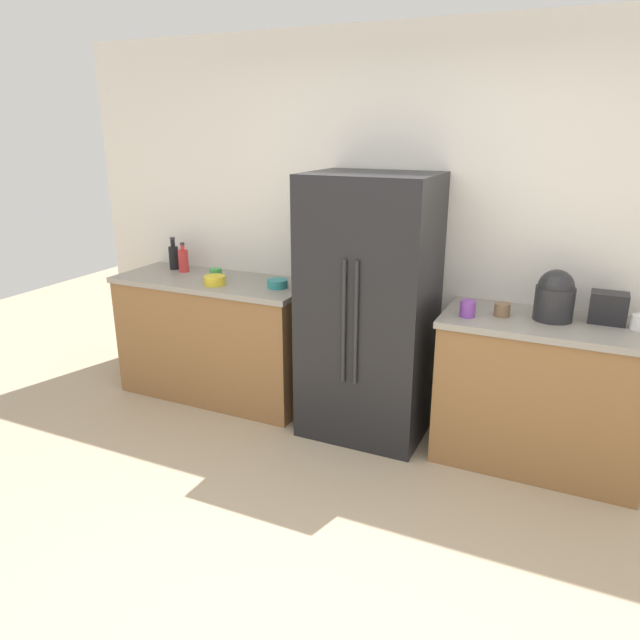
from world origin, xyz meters
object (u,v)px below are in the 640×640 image
at_px(bottle_b, 183,260).
at_px(bowl_b, 277,284).
at_px(cup_a, 216,274).
at_px(cup_b, 502,310).
at_px(cup_c, 639,322).
at_px(bottle_a, 174,257).
at_px(cup_d, 468,309).
at_px(rice_cooker, 555,296).
at_px(toaster, 608,308).
at_px(refrigerator, 369,309).
at_px(bowl_a, 215,280).

height_order(bottle_b, bowl_b, bottle_b).
distance_m(cup_a, cup_b, 2.06).
relative_size(cup_c, bowl_b, 0.61).
bearing_deg(bottle_a, cup_d, -6.22).
bearing_deg(bottle_a, rice_cooker, -2.13).
distance_m(cup_c, cup_d, 0.94).
bearing_deg(bottle_b, bowl_b, -7.06).
distance_m(rice_cooker, bowl_b, 1.82).
distance_m(bottle_b, bowl_b, 0.90).
xyz_separation_m(toaster, cup_a, (-2.64, -0.11, -0.05)).
xyz_separation_m(refrigerator, cup_b, (0.84, 0.02, 0.10)).
height_order(refrigerator, cup_b, refrigerator).
bearing_deg(rice_cooker, bottle_b, 178.63).
bearing_deg(cup_c, bottle_b, 179.13).
height_order(refrigerator, cup_a, refrigerator).
distance_m(refrigerator, cup_c, 1.58).
xyz_separation_m(refrigerator, toaster, (1.41, 0.14, 0.15)).
bearing_deg(cup_a, refrigerator, -1.52).
bearing_deg(bowl_b, bottle_b, 172.94).
bearing_deg(cup_d, toaster, 16.54).
bearing_deg(bottle_b, cup_a, -15.62).
distance_m(cup_d, bowl_a, 1.80).
bearing_deg(bottle_b, cup_d, -5.54).
bearing_deg(rice_cooker, refrigerator, -176.38).
height_order(bottle_a, bowl_b, bottle_a).
xyz_separation_m(bottle_b, cup_b, (2.43, -0.12, -0.05)).
distance_m(cup_a, bowl_a, 0.15).
bearing_deg(rice_cooker, bottle_a, 177.87).
distance_m(bottle_a, cup_d, 2.39).
bearing_deg(bowl_a, toaster, 5.36).
relative_size(bottle_b, cup_c, 2.54).
distance_m(cup_d, bowl_b, 1.36).
bearing_deg(bottle_a, cup_a, -16.24).
bearing_deg(bottle_a, cup_b, -3.57).
bearing_deg(cup_c, toaster, 161.53).
distance_m(rice_cooker, bowl_a, 2.28).
xyz_separation_m(refrigerator, bottle_b, (-1.59, 0.14, 0.15)).
height_order(cup_d, bowl_a, cup_d).
bearing_deg(refrigerator, cup_c, 3.18).
bearing_deg(cup_a, cup_c, 1.13).
distance_m(cup_a, cup_d, 1.88).
bearing_deg(cup_a, cup_d, -3.49).
xyz_separation_m(refrigerator, cup_d, (0.66, -0.08, 0.11)).
height_order(toaster, cup_b, toaster).
bearing_deg(rice_cooker, bowl_b, -178.55).
distance_m(bowl_a, bowl_b, 0.46).
height_order(bottle_a, cup_b, bottle_a).
xyz_separation_m(cup_b, bowl_a, (-1.99, -0.11, -0.01)).
height_order(refrigerator, bowl_b, refrigerator).
bearing_deg(cup_c, cup_d, -169.55).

